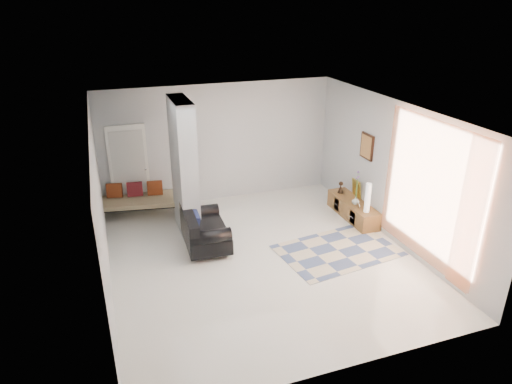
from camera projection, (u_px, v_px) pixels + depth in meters
name	position (u px, v px, depth m)	size (l,w,h in m)	color
floor	(262.00, 258.00, 8.68)	(6.00, 6.00, 0.00)	silver
ceiling	(263.00, 113.00, 7.58)	(6.00, 6.00, 0.00)	white
wall_back	(219.00, 143.00, 10.73)	(6.00, 6.00, 0.00)	#B8BABD
wall_front	(346.00, 282.00, 5.52)	(6.00, 6.00, 0.00)	#B8BABD
wall_left	(101.00, 212.00, 7.30)	(6.00, 6.00, 0.00)	#B8BABD
wall_right	(394.00, 172.00, 8.96)	(6.00, 6.00, 0.00)	#B8BABD
partition_column	(184.00, 168.00, 9.19)	(0.35, 1.20, 2.80)	#9DA1A3
hallway_door	(129.00, 169.00, 10.21)	(0.85, 0.06, 2.04)	white
curtain	(429.00, 192.00, 7.92)	(2.55, 2.55, 0.00)	#FF8243
wall_art	(367.00, 146.00, 9.69)	(0.04, 0.45, 0.55)	#351A0E
media_console	(353.00, 209.00, 10.20)	(0.45, 1.59, 0.80)	brown
loveseat	(202.00, 230.00, 8.96)	(0.86, 1.42, 0.76)	silver
daybed	(142.00, 199.00, 10.22)	(2.03, 1.12, 0.77)	black
area_rug	(338.00, 250.00, 8.93)	(2.25, 1.50, 0.01)	#C6B797
cylinder_lamp	(368.00, 198.00, 9.51)	(0.12, 0.12, 0.63)	beige
bronze_figurine	(341.00, 187.00, 10.51)	(0.14, 0.14, 0.27)	black
vase	(356.00, 201.00, 9.95)	(0.16, 0.16, 0.17)	silver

